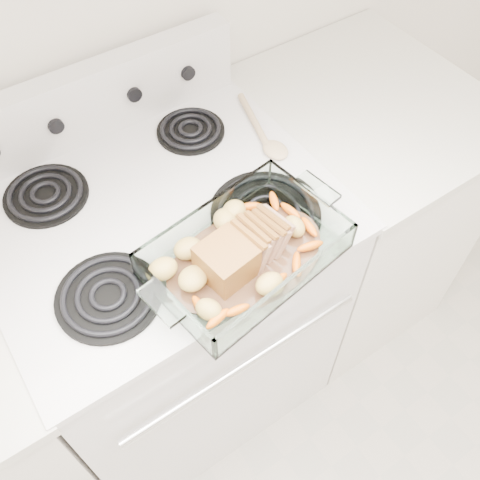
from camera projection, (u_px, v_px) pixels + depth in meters
electric_range at (175, 306)px, 1.56m from camera, size 0.78×0.70×1.12m
counter_right at (347, 211)px, 1.79m from camera, size 0.58×0.68×0.93m
baking_dish at (246, 255)px, 1.08m from camera, size 0.38×0.25×0.07m
pork_roast at (238, 252)px, 1.05m from camera, size 0.20×0.10×0.08m
roast_vegetables at (234, 242)px, 1.09m from camera, size 0.35×0.19×0.04m
wooden_spoon at (266, 136)px, 1.31m from camera, size 0.08×0.25×0.02m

